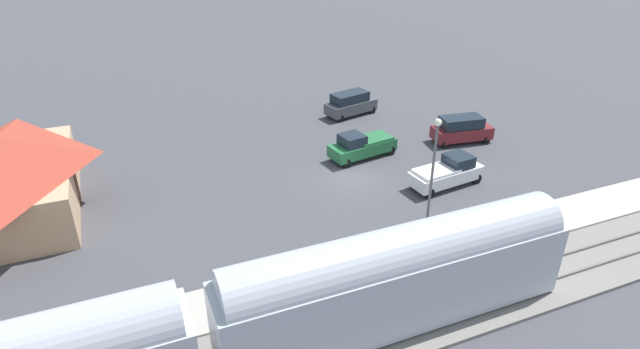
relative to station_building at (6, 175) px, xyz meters
The scene contains 11 objects.
ground_plane 22.53m from the station_building, 100.31° to the right, with size 200.00×200.00×0.00m, color #424247.
railway_track 28.55m from the station_building, 129.29° to the right, with size 4.80×70.00×0.30m.
platform 26.21m from the station_building, 122.47° to the right, with size 3.20×46.00×0.30m.
station_building is the anchor object (origin of this frame).
pedestrian_on_platform 32.40m from the station_building, 116.25° to the right, with size 0.36×0.36×1.71m.
pedestrian_waiting_far 25.33m from the station_building, 121.86° to the right, with size 0.36×0.36×1.71m.
pickup_white 28.90m from the station_building, 105.07° to the right, with size 2.56×5.59×2.14m.
suv_charcoal 28.53m from the station_building, 74.73° to the right, with size 3.00×5.21×2.22m.
suv_maroon 33.43m from the station_building, 92.75° to the right, with size 2.63×5.13×2.22m.
pickup_green 24.38m from the station_building, 92.67° to the right, with size 2.81×5.65×2.14m.
light_pole_near_platform 26.43m from the station_building, 115.13° to the right, with size 0.44×0.44×7.03m.
Camera 1 is at (-30.07, 14.91, 17.98)m, focal length 29.25 mm.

